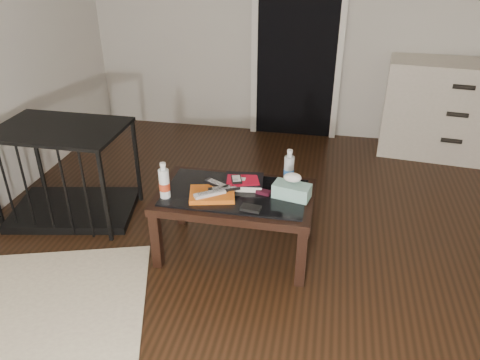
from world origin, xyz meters
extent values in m
plane|color=black|center=(0.00, 0.00, 0.00)|extent=(5.00, 5.00, 0.00)
plane|color=beige|center=(0.00, 2.50, 1.35)|extent=(5.00, 0.00, 5.00)
cube|color=black|center=(-0.40, 2.47, 1.00)|extent=(0.80, 0.05, 2.00)
cube|color=silver|center=(-0.82, 2.44, 1.00)|extent=(0.06, 0.04, 2.04)
cube|color=silver|center=(0.02, 2.44, 1.00)|extent=(0.06, 0.04, 2.04)
cube|color=black|center=(-1.04, 0.06, 0.20)|extent=(0.06, 0.06, 0.40)
cube|color=black|center=(-0.12, 0.06, 0.20)|extent=(0.06, 0.06, 0.40)
cube|color=black|center=(-1.04, 0.58, 0.20)|extent=(0.06, 0.06, 0.40)
cube|color=black|center=(-0.12, 0.58, 0.20)|extent=(0.06, 0.06, 0.40)
cube|color=black|center=(-0.58, 0.32, 0.43)|extent=(1.00, 0.60, 0.05)
cube|color=black|center=(-0.58, 0.32, 0.46)|extent=(0.90, 0.50, 0.01)
cube|color=beige|center=(1.08, 2.23, 0.45)|extent=(1.25, 0.62, 0.90)
cylinder|color=black|center=(1.08, 1.97, 0.25)|extent=(0.18, 0.06, 0.04)
cylinder|color=black|center=(1.08, 1.97, 0.50)|extent=(0.18, 0.06, 0.04)
cylinder|color=black|center=(1.08, 1.97, 0.75)|extent=(0.18, 0.06, 0.04)
cube|color=black|center=(-1.90, 0.55, 0.03)|extent=(1.00, 0.76, 0.06)
cube|color=black|center=(-1.90, 0.55, 0.70)|extent=(1.00, 0.76, 0.02)
cube|color=black|center=(-1.47, 0.27, 0.35)|extent=(0.03, 0.03, 0.70)
cube|color=black|center=(-2.33, 0.83, 0.35)|extent=(0.03, 0.03, 0.70)
cube|color=black|center=(-1.47, 0.83, 0.35)|extent=(0.03, 0.03, 0.70)
cube|color=#CB5913|center=(-0.71, 0.24, 0.48)|extent=(0.32, 0.27, 0.03)
cube|color=#BAB9BE|center=(-0.72, 0.21, 0.50)|extent=(0.19, 0.16, 0.02)
cube|color=black|center=(-0.64, 0.28, 0.50)|extent=(0.20, 0.13, 0.02)
cube|color=black|center=(-0.69, 0.33, 0.50)|extent=(0.20, 0.14, 0.02)
cube|color=black|center=(-0.54, 0.42, 0.48)|extent=(0.27, 0.23, 0.05)
cube|color=#B00B23|center=(-0.56, 0.41, 0.51)|extent=(0.21, 0.16, 0.01)
cube|color=black|center=(-0.59, 0.38, 0.52)|extent=(0.09, 0.12, 0.02)
cube|color=black|center=(-0.40, 0.34, 0.47)|extent=(0.10, 0.07, 0.02)
cube|color=black|center=(-0.45, 0.13, 0.47)|extent=(0.13, 0.08, 0.02)
cylinder|color=silver|center=(-1.00, 0.18, 0.58)|extent=(0.08, 0.08, 0.24)
cylinder|color=#B5BDC1|center=(-0.26, 0.51, 0.58)|extent=(0.07, 0.07, 0.24)
cube|color=#227E71|center=(-0.22, 0.33, 0.51)|extent=(0.25, 0.17, 0.09)
camera|label=1|loc=(-0.05, -2.22, 1.96)|focal=35.00mm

